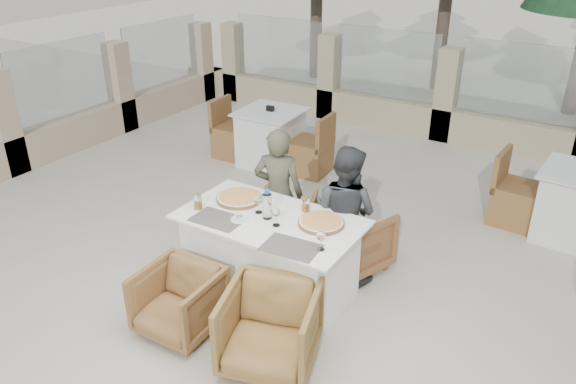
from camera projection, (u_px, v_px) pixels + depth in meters
The scene contains 23 objects.
ground at pixel (271, 299), 5.10m from camera, with size 80.00×80.00×0.00m, color #BCB3A0.
sand_patch at pixel (546, 39), 15.74m from camera, with size 30.00×16.00×0.01m, color beige.
perimeter_wall_far at pixel (447, 89), 8.39m from camera, with size 10.00×0.34×1.60m, color tan, non-canonical shape.
perimeter_wall_left at pixel (66, 97), 8.02m from camera, with size 0.34×7.00×1.60m, color tan, non-canonical shape.
dining_table at pixel (270, 256), 5.04m from camera, with size 1.60×0.90×0.77m, color white, non-canonical shape.
placemat_near_left at pixel (218, 219), 4.85m from camera, with size 0.45×0.30×0.00m, color #605B52.
placemat_near_right at pixel (291, 247), 4.44m from camera, with size 0.45×0.30×0.00m, color #5C574E.
pizza_left at pixel (239, 197), 5.17m from camera, with size 0.42×0.42×0.06m, color orange.
pizza_right at pixel (321, 222), 4.76m from camera, with size 0.40×0.40×0.05m, color #C5531A.
water_bottle at pixel (267, 204), 4.81m from camera, with size 0.08×0.08×0.27m, color #B6DAF0.
wine_glass_centre at pixel (258, 203), 4.92m from camera, with size 0.08×0.08×0.18m, color white, non-canonical shape.
wine_glass_near at pixel (276, 216), 4.72m from camera, with size 0.08×0.08×0.18m, color white, non-canonical shape.
wine_glass_corner at pixel (321, 240), 4.38m from camera, with size 0.08×0.08×0.18m, color silver, non-canonical shape.
beer_glass_left at pixel (198, 201), 5.00m from camera, with size 0.07×0.07×0.15m, color gold.
beer_glass_right at pixel (306, 204), 4.96m from camera, with size 0.07×0.07×0.14m, color orange.
olive_dish at pixel (239, 218), 4.83m from camera, with size 0.11×0.11×0.04m, color white, non-canonical shape.
armchair_far_left at pixel (287, 219), 5.88m from camera, with size 0.58×0.59×0.54m, color olive.
armchair_far_right at pixel (349, 239), 5.44m from camera, with size 0.68×0.70×0.63m, color brown.
armchair_near_left at pixel (179, 301), 4.61m from camera, with size 0.61×0.63×0.57m, color brown.
armchair_near_right at pixel (270, 329), 4.24m from camera, with size 0.69×0.71×0.65m, color olive.
diner_left at pixel (279, 194), 5.51m from camera, with size 0.49×0.32×1.35m, color #4C4D38.
diner_right at pixel (345, 214), 5.17m from camera, with size 0.65×0.50×1.33m, color #373A3C.
bg_table_a at pixel (271, 138), 7.70m from camera, with size 1.64×0.82×0.77m, color silver, non-canonical shape.
Camera 1 is at (2.32, -3.43, 3.14)m, focal length 35.00 mm.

